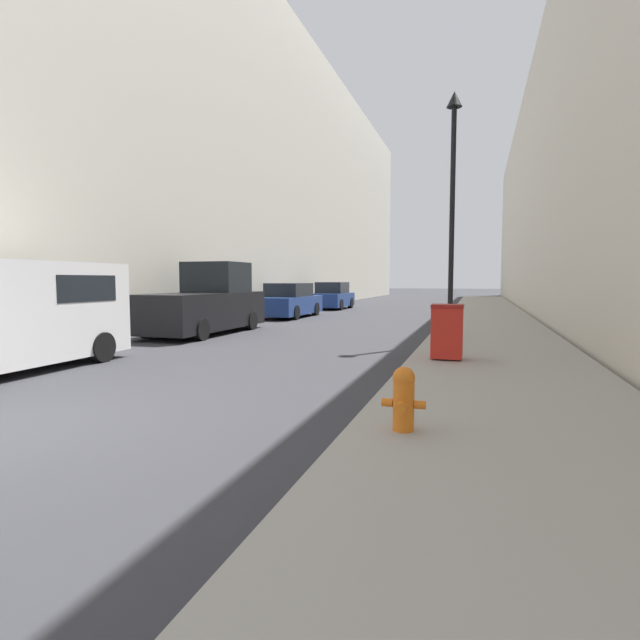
{
  "coord_description": "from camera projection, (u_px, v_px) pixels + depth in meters",
  "views": [
    {
      "loc": [
        5.47,
        -4.05,
        1.74
      ],
      "look_at": [
        -1.19,
        16.92,
        -0.03
      ],
      "focal_mm": 28.0,
      "sensor_mm": 36.0,
      "label": 1
    }
  ],
  "objects": [
    {
      "name": "sidewalk_right",
      "position": [
        489.0,
        320.0,
        20.94
      ],
      "size": [
        3.63,
        60.0,
        0.13
      ],
      "color": "#9E998E",
      "rests_on": "ground"
    },
    {
      "name": "building_left_glass",
      "position": [
        223.0,
        179.0,
        32.92
      ],
      "size": [
        12.0,
        60.0,
        16.78
      ],
      "color": "beige",
      "rests_on": "ground"
    },
    {
      "name": "fire_hydrant",
      "position": [
        404.0,
        397.0,
        5.33
      ],
      "size": [
        0.47,
        0.35,
        0.69
      ],
      "color": "orange",
      "rests_on": "sidewalk_right"
    },
    {
      "name": "trash_bin",
      "position": [
        447.0,
        331.0,
        10.15
      ],
      "size": [
        0.63,
        0.59,
        1.12
      ],
      "color": "red",
      "rests_on": "sidewalk_right"
    },
    {
      "name": "lamppost",
      "position": [
        453.0,
        192.0,
        13.35
      ],
      "size": [
        0.41,
        0.41,
        6.58
      ],
      "color": "black",
      "rests_on": "sidewalk_right"
    },
    {
      "name": "white_van",
      "position": [
        12.0,
        311.0,
        9.54
      ],
      "size": [
        2.02,
        4.53,
        2.1
      ],
      "color": "white",
      "rests_on": "ground"
    },
    {
      "name": "pickup_truck",
      "position": [
        206.0,
        304.0,
        16.32
      ],
      "size": [
        2.06,
        5.35,
        2.34
      ],
      "color": "black",
      "rests_on": "ground"
    },
    {
      "name": "parked_sedan_near",
      "position": [
        289.0,
        302.0,
        23.37
      ],
      "size": [
        1.88,
        4.73,
        1.6
      ],
      "color": "navy",
      "rests_on": "ground"
    },
    {
      "name": "parked_sedan_far",
      "position": [
        332.0,
        297.0,
        30.1
      ],
      "size": [
        1.88,
        4.02,
        1.61
      ],
      "color": "navy",
      "rests_on": "ground"
    }
  ]
}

